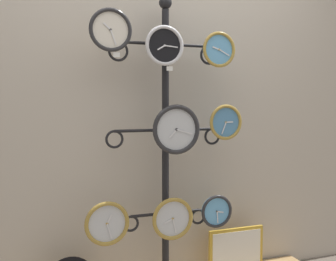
{
  "coord_description": "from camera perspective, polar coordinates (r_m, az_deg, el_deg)",
  "views": [
    {
      "loc": [
        -0.85,
        -2.02,
        1.27
      ],
      "look_at": [
        0.0,
        0.36,
        1.1
      ],
      "focal_mm": 42.0,
      "sensor_mm": 36.0,
      "label": 1
    }
  ],
  "objects": [
    {
      "name": "clock_middle_right",
      "position": [
        2.63,
        8.33,
        1.2
      ],
      "size": [
        0.24,
        0.04,
        0.24
      ],
      "color": "#4C84B2"
    },
    {
      "name": "clock_top_right",
      "position": [
        2.62,
        7.37,
        11.56
      ],
      "size": [
        0.23,
        0.04,
        0.23
      ],
      "color": "#60A8DB"
    },
    {
      "name": "picture_frame",
      "position": [
        2.94,
        9.87,
        -16.88
      ],
      "size": [
        0.42,
        0.02,
        0.33
      ],
      "color": "gold",
      "rests_on": "low_shelf"
    },
    {
      "name": "clock_top_center",
      "position": [
        2.49,
        -0.53,
        12.21
      ],
      "size": [
        0.25,
        0.04,
        0.25
      ],
      "color": "black"
    },
    {
      "name": "clock_bottom_left",
      "position": [
        2.48,
        -8.86,
        -13.19
      ],
      "size": [
        0.28,
        0.04,
        0.28
      ],
      "color": "silver"
    },
    {
      "name": "shop_wall",
      "position": [
        2.73,
        -1.49,
        6.69
      ],
      "size": [
        4.4,
        0.04,
        2.8
      ],
      "color": "#BCB2A3",
      "rests_on": "ground_plane"
    },
    {
      "name": "clock_bottom_right",
      "position": [
        2.73,
        7.04,
        -11.55
      ],
      "size": [
        0.23,
        0.04,
        0.23
      ],
      "color": "#60A8DB"
    },
    {
      "name": "clock_top_left",
      "position": [
        2.4,
        -8.35,
        14.24
      ],
      "size": [
        0.26,
        0.04,
        0.26
      ],
      "color": "silver"
    },
    {
      "name": "clock_middle_center",
      "position": [
        2.47,
        1.2,
        0.15
      ],
      "size": [
        0.32,
        0.04,
        0.32
      ],
      "color": "silver"
    },
    {
      "name": "price_tag_upper",
      "position": [
        2.38,
        -7.47,
        10.85
      ],
      "size": [
        0.04,
        0.0,
        0.03
      ],
      "color": "white"
    },
    {
      "name": "clock_bottom_center",
      "position": [
        2.59,
        0.66,
        -12.67
      ],
      "size": [
        0.28,
        0.04,
        0.28
      ],
      "color": "silver"
    },
    {
      "name": "price_tag_mid",
      "position": [
        2.48,
        0.23,
        8.99
      ],
      "size": [
        0.04,
        0.0,
        0.03
      ],
      "color": "white"
    },
    {
      "name": "display_stand",
      "position": [
        2.63,
        -0.37,
        -8.03
      ],
      "size": [
        0.8,
        0.41,
        1.96
      ],
      "color": "black",
      "rests_on": "ground_plane"
    }
  ]
}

